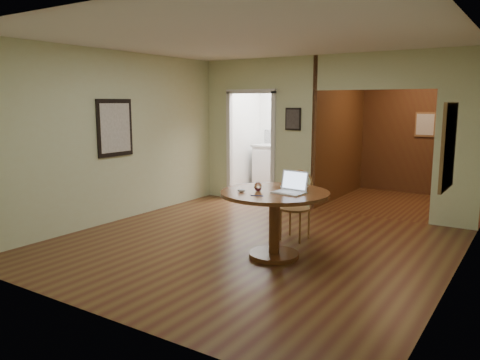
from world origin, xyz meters
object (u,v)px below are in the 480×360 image
Objects in this scene: dining_table at (275,209)px; chair at (297,201)px; closed_laptop at (294,188)px; open_laptop at (291,187)px.

dining_table is 0.89m from chair.
closed_laptop is (0.12, 0.28, 0.23)m from dining_table.
chair is at bearing 98.12° from dining_table.
open_laptop is 0.25m from closed_laptop.
closed_laptop reaches higher than dining_table.
open_laptop is (0.20, 0.05, 0.28)m from dining_table.
dining_table is 3.44× the size of open_laptop.
open_laptop is 1.12× the size of closed_laptop.
chair is 0.97m from open_laptop.
dining_table is at bearing -132.68° from closed_laptop.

